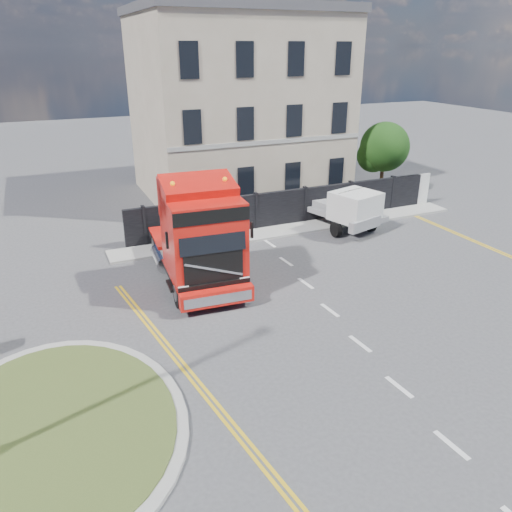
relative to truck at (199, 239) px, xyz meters
name	(u,v)px	position (x,y,z in m)	size (l,w,h in m)	color
ground	(255,321)	(0.82, -3.72, -2.02)	(120.00, 120.00, 0.00)	#424244
traffic_island	(55,427)	(-6.18, -6.72, -1.94)	(6.80, 6.80, 0.17)	#989893
hoarding_fence	(297,206)	(7.37, 5.28, -1.02)	(18.80, 0.25, 2.00)	black
georgian_building	(237,105)	(6.82, 12.78, 3.75)	(12.30, 10.30, 12.80)	#B7A891
tree	(382,149)	(15.19, 8.38, 1.03)	(3.20, 3.20, 4.80)	#382619
pavement_far	(296,229)	(6.82, 4.38, -1.96)	(20.00, 1.60, 0.12)	#989893
truck	(199,239)	(0.00, 0.00, 0.00)	(3.33, 7.71, 4.51)	black
flatbed_pickup	(348,208)	(9.31, 3.23, -0.79)	(3.56, 5.91, 2.28)	gray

